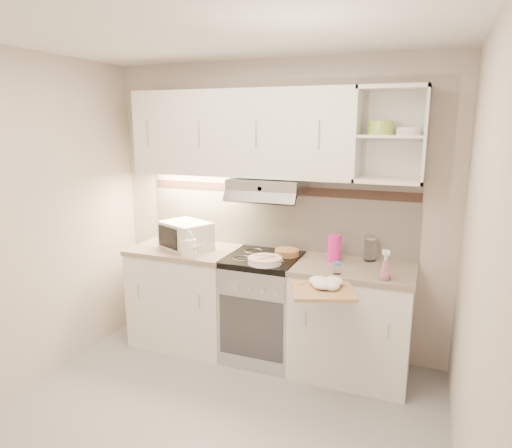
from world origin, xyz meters
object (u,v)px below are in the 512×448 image
at_px(electric_range, 264,307).
at_px(spray_bottle, 386,267).
at_px(watering_can, 189,247).
at_px(microwave, 186,235).
at_px(pink_pitcher, 334,248).
at_px(glass_jar, 370,249).
at_px(cutting_board, 323,291).
at_px(plate_stack, 265,260).

distance_m(electric_range, spray_bottle, 1.16).
relative_size(electric_range, watering_can, 3.55).
height_order(microwave, watering_can, microwave).
height_order(pink_pitcher, glass_jar, pink_pitcher).
height_order(electric_range, spray_bottle, spray_bottle).
bearing_deg(pink_pitcher, microwave, -172.07).
bearing_deg(spray_bottle, electric_range, 151.26).
relative_size(electric_range, pink_pitcher, 4.15).
bearing_deg(glass_jar, spray_bottle, -68.78).
xyz_separation_m(microwave, cutting_board, (1.35, -0.50, -0.15)).
bearing_deg(electric_range, microwave, -178.41).
bearing_deg(electric_range, spray_bottle, -12.41).
relative_size(plate_stack, cutting_board, 0.65).
bearing_deg(glass_jar, cutting_board, -106.31).
height_order(electric_range, pink_pitcher, pink_pitcher).
bearing_deg(glass_jar, watering_can, -163.76).
relative_size(glass_jar, spray_bottle, 0.86).
bearing_deg(spray_bottle, plate_stack, 161.19).
distance_m(electric_range, watering_can, 0.81).
bearing_deg(electric_range, pink_pitcher, 8.00).
xyz_separation_m(microwave, glass_jar, (1.56, 0.22, -0.02)).
bearing_deg(plate_stack, cutting_board, -31.77).
relative_size(plate_stack, spray_bottle, 1.15).
height_order(microwave, spray_bottle, microwave).
bearing_deg(watering_can, microwave, 147.00).
bearing_deg(plate_stack, glass_jar, 26.57).
bearing_deg(cutting_board, microwave, 139.60).
relative_size(microwave, pink_pitcher, 2.37).
bearing_deg(electric_range, cutting_board, -39.73).
bearing_deg(watering_can, glass_jar, 36.77).
bearing_deg(microwave, pink_pitcher, 29.03).
relative_size(watering_can, cutting_board, 0.61).
height_order(microwave, glass_jar, microwave).
height_order(plate_stack, cutting_board, plate_stack).
xyz_separation_m(watering_can, pink_pitcher, (1.15, 0.29, 0.03)).
bearing_deg(glass_jar, pink_pitcher, -155.74).
relative_size(microwave, watering_can, 2.02).
xyz_separation_m(electric_range, glass_jar, (0.84, 0.20, 0.55)).
xyz_separation_m(plate_stack, cutting_board, (0.55, -0.34, -0.05)).
height_order(electric_range, cutting_board, electric_range).
bearing_deg(pink_pitcher, plate_stack, -148.72).
bearing_deg(cutting_board, glass_jar, 53.61).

